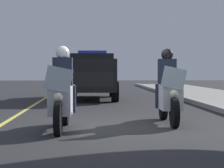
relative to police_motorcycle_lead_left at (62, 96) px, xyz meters
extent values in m
plane|color=#28282B|center=(-0.38, 1.07, -0.70)|extent=(80.00, 80.00, 0.00)
cylinder|color=black|center=(0.76, -0.02, -0.38)|extent=(0.64, 0.14, 0.64)
cylinder|color=black|center=(-0.74, 0.02, -0.38)|extent=(0.64, 0.16, 0.64)
cube|color=silver|center=(0.03, 0.00, -0.08)|extent=(1.21, 0.47, 0.56)
ellipsoid|color=silver|center=(0.08, 0.00, 0.22)|extent=(0.57, 0.33, 0.24)
cube|color=silver|center=(0.66, -0.02, 0.35)|extent=(0.07, 0.56, 0.53)
sphere|color=#F9F4CC|center=(0.72, -0.02, 0.02)|extent=(0.17, 0.17, 0.17)
sphere|color=red|center=(0.53, -0.17, 0.28)|extent=(0.09, 0.09, 0.09)
sphere|color=#1933F2|center=(0.54, 0.15, 0.28)|extent=(0.09, 0.09, 0.09)
cube|color=black|center=(-0.20, 0.00, 0.48)|extent=(0.29, 0.41, 0.60)
cube|color=black|center=(-0.13, 0.20, -0.08)|extent=(0.18, 0.14, 0.56)
cube|color=black|center=(-0.14, -0.20, -0.08)|extent=(0.18, 0.14, 0.56)
sphere|color=silver|center=(-0.18, 0.00, 0.88)|extent=(0.28, 0.28, 0.28)
cylinder|color=black|center=(-0.13, 2.34, -0.38)|extent=(0.64, 0.14, 0.64)
cylinder|color=black|center=(-1.63, 2.37, -0.38)|extent=(0.64, 0.16, 0.64)
cube|color=white|center=(-0.86, 2.36, -0.08)|extent=(1.21, 0.47, 0.56)
ellipsoid|color=white|center=(-0.81, 2.36, 0.22)|extent=(0.57, 0.33, 0.24)
cube|color=silver|center=(-0.23, 2.34, 0.35)|extent=(0.07, 0.56, 0.53)
sphere|color=#F9F4CC|center=(-0.17, 2.34, 0.02)|extent=(0.17, 0.17, 0.17)
sphere|color=red|center=(-0.36, 2.18, 0.28)|extent=(0.09, 0.09, 0.09)
sphere|color=#1933F2|center=(-0.36, 2.50, 0.28)|extent=(0.09, 0.09, 0.09)
cube|color=black|center=(-1.09, 2.36, 0.48)|extent=(0.29, 0.41, 0.60)
cube|color=black|center=(-1.02, 2.56, -0.08)|extent=(0.18, 0.14, 0.56)
cube|color=black|center=(-1.03, 2.16, -0.08)|extent=(0.18, 0.14, 0.56)
sphere|color=black|center=(-1.07, 2.36, 0.88)|extent=(0.28, 0.28, 0.28)
cube|color=black|center=(-8.76, 0.66, 0.32)|extent=(4.94, 2.02, 1.24)
cube|color=black|center=(-9.06, 0.66, 1.02)|extent=(2.44, 1.80, 0.36)
cube|color=#2633D8|center=(-8.86, 0.66, 1.28)|extent=(0.31, 1.21, 0.14)
cube|color=black|center=(-6.36, 0.60, 0.18)|extent=(0.16, 1.62, 0.56)
cylinder|color=black|center=(-7.19, 1.52, -0.30)|extent=(0.81, 0.30, 0.80)
cylinder|color=black|center=(-7.24, -0.28, -0.30)|extent=(0.81, 0.30, 0.80)
cylinder|color=black|center=(-10.29, 1.59, -0.30)|extent=(0.81, 0.30, 0.80)
cylinder|color=black|center=(-10.33, -0.21, -0.30)|extent=(0.81, 0.30, 0.80)
camera|label=1|loc=(8.16, 0.58, 0.51)|focal=64.29mm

